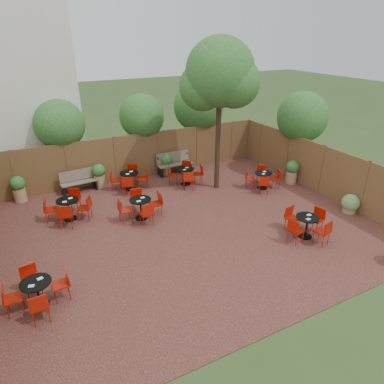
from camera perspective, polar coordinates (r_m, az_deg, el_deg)
ground at (r=11.85m, az=-0.61°, el=-5.67°), size 80.00×80.00×0.00m
courtyard_paving at (r=11.85m, az=-0.61°, el=-5.63°), size 12.00×10.00×0.02m
fence_back at (r=15.67m, az=-8.92°, el=5.91°), size 12.00×0.08×2.00m
fence_right at (r=14.84m, az=20.58°, el=3.47°), size 0.08×10.00×2.00m
neighbour_building at (r=17.24m, az=-27.97°, el=15.43°), size 5.00×4.00×8.00m
overhang_foliage at (r=12.93m, az=-12.95°, el=9.23°), size 15.49×10.48×2.45m
courtyard_tree at (r=13.51m, az=4.63°, el=18.31°), size 2.75×2.65×5.96m
park_bench_left at (r=14.94m, az=-18.28°, el=1.79°), size 1.47×0.58×0.89m
park_bench_right at (r=16.04m, az=-3.00°, el=4.86°), size 1.61×0.52×1.00m
bistro_tables at (r=12.49m, az=-4.51°, el=-1.72°), size 10.55×7.70×0.87m
planters at (r=14.73m, az=-7.62°, el=2.94°), size 11.18×4.02×1.03m
low_shrubs at (r=12.60m, az=28.78°, el=-5.35°), size 1.97×3.46×0.70m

